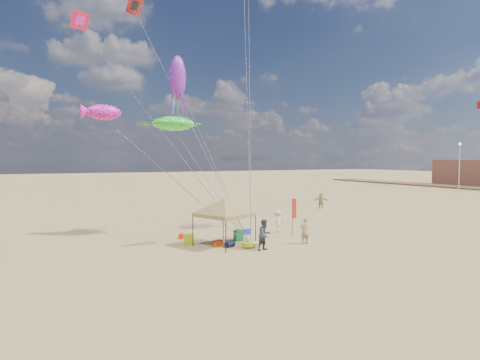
{
  "coord_description": "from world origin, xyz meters",
  "views": [
    {
      "loc": [
        -12.02,
        -20.86,
        5.4
      ],
      "look_at": [
        0.0,
        3.0,
        4.0
      ],
      "focal_mm": 30.54,
      "sensor_mm": 36.0,
      "label": 1
    }
  ],
  "objects_px": {
    "person_near_a": "(305,231)",
    "person_near_b": "(265,235)",
    "feather_flag": "(294,211)",
    "chair_green": "(238,235)",
    "cooler_red": "(218,244)",
    "canopy_tent": "(224,200)",
    "chair_yellow": "(189,239)",
    "person_near_c": "(278,221)",
    "cooler_blue": "(247,232)",
    "person_far_c": "(321,200)",
    "lamp_north": "(460,158)",
    "beach_cart": "(250,244)"
  },
  "relations": [
    {
      "from": "cooler_blue",
      "to": "person_far_c",
      "type": "relative_size",
      "value": 0.32
    },
    {
      "from": "chair_green",
      "to": "person_far_c",
      "type": "distance_m",
      "value": 19.7
    },
    {
      "from": "cooler_red",
      "to": "cooler_blue",
      "type": "bearing_deg",
      "value": 38.94
    },
    {
      "from": "cooler_red",
      "to": "person_near_c",
      "type": "bearing_deg",
      "value": 23.04
    },
    {
      "from": "cooler_blue",
      "to": "chair_green",
      "type": "distance_m",
      "value": 2.3
    },
    {
      "from": "person_far_c",
      "to": "lamp_north",
      "type": "bearing_deg",
      "value": 52.67
    },
    {
      "from": "canopy_tent",
      "to": "beach_cart",
      "type": "xyz_separation_m",
      "value": [
        1.17,
        -1.24,
        -2.66
      ]
    },
    {
      "from": "lamp_north",
      "to": "person_near_b",
      "type": "bearing_deg",
      "value": -154.47
    },
    {
      "from": "cooler_blue",
      "to": "person_near_a",
      "type": "height_order",
      "value": "person_near_a"
    },
    {
      "from": "person_far_c",
      "to": "lamp_north",
      "type": "height_order",
      "value": "lamp_north"
    },
    {
      "from": "cooler_blue",
      "to": "person_near_c",
      "type": "xyz_separation_m",
      "value": [
        2.38,
        -0.32,
        0.64
      ]
    },
    {
      "from": "person_near_a",
      "to": "chair_green",
      "type": "bearing_deg",
      "value": -41.48
    },
    {
      "from": "person_near_c",
      "to": "person_near_b",
      "type": "bearing_deg",
      "value": 51.52
    },
    {
      "from": "feather_flag",
      "to": "chair_yellow",
      "type": "height_order",
      "value": "feather_flag"
    },
    {
      "from": "feather_flag",
      "to": "lamp_north",
      "type": "distance_m",
      "value": 56.42
    },
    {
      "from": "chair_yellow",
      "to": "person_near_a",
      "type": "distance_m",
      "value": 7.33
    },
    {
      "from": "canopy_tent",
      "to": "person_near_b",
      "type": "relative_size",
      "value": 2.79
    },
    {
      "from": "chair_yellow",
      "to": "person_near_b",
      "type": "relative_size",
      "value": 0.38
    },
    {
      "from": "chair_green",
      "to": "person_far_c",
      "type": "height_order",
      "value": "person_far_c"
    },
    {
      "from": "person_near_a",
      "to": "person_near_b",
      "type": "bearing_deg",
      "value": 7.23
    },
    {
      "from": "feather_flag",
      "to": "beach_cart",
      "type": "bearing_deg",
      "value": -158.4
    },
    {
      "from": "cooler_red",
      "to": "feather_flag",
      "type": "bearing_deg",
      "value": 5.24
    },
    {
      "from": "feather_flag",
      "to": "chair_green",
      "type": "xyz_separation_m",
      "value": [
        -4.0,
        0.56,
        -1.46
      ]
    },
    {
      "from": "lamp_north",
      "to": "person_far_c",
      "type": "bearing_deg",
      "value": -163.88
    },
    {
      "from": "cooler_red",
      "to": "cooler_blue",
      "type": "height_order",
      "value": "same"
    },
    {
      "from": "chair_yellow",
      "to": "person_near_a",
      "type": "relative_size",
      "value": 0.42
    },
    {
      "from": "person_near_a",
      "to": "person_near_c",
      "type": "xyz_separation_m",
      "value": [
        0.65,
        4.26,
        -0.01
      ]
    },
    {
      "from": "feather_flag",
      "to": "chair_yellow",
      "type": "relative_size",
      "value": 3.84
    },
    {
      "from": "feather_flag",
      "to": "cooler_red",
      "type": "bearing_deg",
      "value": -174.76
    },
    {
      "from": "feather_flag",
      "to": "canopy_tent",
      "type": "bearing_deg",
      "value": -175.09
    },
    {
      "from": "feather_flag",
      "to": "person_far_c",
      "type": "distance_m",
      "value": 17.06
    },
    {
      "from": "cooler_red",
      "to": "person_near_a",
      "type": "distance_m",
      "value": 5.55
    },
    {
      "from": "cooler_red",
      "to": "person_near_a",
      "type": "height_order",
      "value": "person_near_a"
    },
    {
      "from": "beach_cart",
      "to": "person_near_b",
      "type": "distance_m",
      "value": 1.31
    },
    {
      "from": "canopy_tent",
      "to": "person_near_a",
      "type": "xyz_separation_m",
      "value": [
        4.74,
        -1.84,
        -2.02
      ]
    },
    {
      "from": "feather_flag",
      "to": "cooler_blue",
      "type": "height_order",
      "value": "feather_flag"
    },
    {
      "from": "person_near_b",
      "to": "lamp_north",
      "type": "height_order",
      "value": "lamp_north"
    },
    {
      "from": "chair_green",
      "to": "person_near_a",
      "type": "xyz_separation_m",
      "value": [
        3.26,
        -2.87,
        0.49
      ]
    },
    {
      "from": "feather_flag",
      "to": "chair_green",
      "type": "bearing_deg",
      "value": 172.1
    },
    {
      "from": "cooler_red",
      "to": "chair_green",
      "type": "distance_m",
      "value": 2.25
    },
    {
      "from": "person_near_a",
      "to": "beach_cart",
      "type": "bearing_deg",
      "value": -9.73
    },
    {
      "from": "canopy_tent",
      "to": "beach_cart",
      "type": "height_order",
      "value": "canopy_tent"
    },
    {
      "from": "canopy_tent",
      "to": "person_near_a",
      "type": "relative_size",
      "value": 3.05
    },
    {
      "from": "canopy_tent",
      "to": "chair_yellow",
      "type": "distance_m",
      "value": 3.37
    },
    {
      "from": "beach_cart",
      "to": "lamp_north",
      "type": "bearing_deg",
      "value": 24.51
    },
    {
      "from": "cooler_red",
      "to": "lamp_north",
      "type": "distance_m",
      "value": 62.2
    },
    {
      "from": "canopy_tent",
      "to": "person_near_b",
      "type": "distance_m",
      "value": 3.36
    },
    {
      "from": "feather_flag",
      "to": "cooler_blue",
      "type": "distance_m",
      "value": 3.73
    },
    {
      "from": "cooler_red",
      "to": "lamp_north",
      "type": "relative_size",
      "value": 0.07
    },
    {
      "from": "person_near_b",
      "to": "cooler_blue",
      "type": "bearing_deg",
      "value": 58.45
    }
  ]
}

